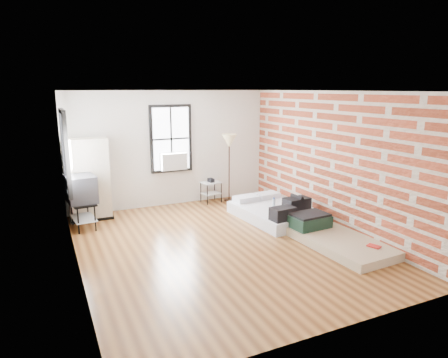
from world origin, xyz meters
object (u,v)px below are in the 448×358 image
mattress_bare (332,237)px  side_table (211,186)px  mattress_main (276,211)px  floor_lamp (229,144)px  wardrobe (89,179)px  tv_stand (81,191)px

mattress_bare → side_table: 3.66m
mattress_main → side_table: (-0.80, 1.82, 0.25)m
mattress_main → floor_lamp: (-0.33, 1.75, 1.31)m
mattress_bare → wardrobe: size_ratio=1.16×
mattress_main → tv_stand: bearing=158.8°
mattress_main → wardrobe: 4.20m
tv_stand → side_table: bearing=5.7°
mattress_bare → tv_stand: bearing=142.1°
mattress_main → wardrobe: bearing=150.3°
mattress_main → mattress_bare: size_ratio=0.97×
floor_lamp → mattress_bare: bearing=-81.8°
wardrobe → floor_lamp: bearing=0.9°
tv_stand → floor_lamp: bearing=3.1°
side_table → wardrobe: bearing=-178.6°
mattress_bare → floor_lamp: (-0.50, 3.44, 1.35)m
side_table → floor_lamp: (0.48, -0.07, 1.06)m
mattress_bare → wardrobe: 5.27m
wardrobe → mattress_main: bearing=-24.2°
mattress_main → mattress_bare: 1.70m
mattress_bare → side_table: side_table is taller
tv_stand → wardrobe: bearing=63.8°
wardrobe → side_table: 2.98m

